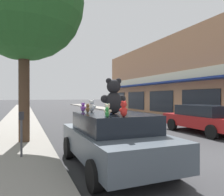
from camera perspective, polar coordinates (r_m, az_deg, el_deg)
The scene contains 15 objects.
ground_plane at distance 7.30m, azimuth 26.94°, elevation -14.38°, with size 260.00×260.00×0.00m, color #333335.
sidewalk_near at distance 4.98m, azimuth -25.71°, elevation -20.54°, with size 2.41×90.00×0.16m.
plush_art_car at distance 5.85m, azimuth 0.47°, elevation -10.46°, with size 2.12×4.07×1.41m.
teddy_bear_giant at distance 5.64m, azimuth 0.42°, elevation 0.38°, with size 0.69×0.45×0.93m.
teddy_bear_white at distance 6.47m, azimuth -5.35°, elevation -2.03°, with size 0.27×0.21×0.36m.
teddy_bear_purple at distance 6.54m, azimuth -7.58°, elevation -2.40°, with size 0.18×0.19×0.27m.
teddy_bear_teal at distance 5.46m, azimuth -1.34°, elevation -2.90°, with size 0.15×0.21×0.28m.
teddy_bear_brown at distance 6.18m, azimuth -6.37°, elevation -2.65°, with size 0.17×0.16×0.25m.
teddy_bear_green at distance 4.74m, azimuth -1.29°, elevation -3.74°, with size 0.13×0.16×0.22m.
teddy_bear_cream at distance 4.90m, azimuth -1.21°, elevation -3.19°, with size 0.18×0.21×0.29m.
teddy_bear_blue at distance 6.15m, azimuth -0.61°, elevation -2.11°, with size 0.28×0.20×0.37m.
teddy_bear_red at distance 4.85m, azimuth 3.07°, elevation -2.88°, with size 0.26×0.21×0.35m.
parked_car_far_center at distance 12.08m, azimuth 22.84°, elevation -4.87°, with size 2.00×4.43×1.42m.
street_tree at distance 9.58m, azimuth -22.04°, elevation 22.48°, with size 4.51×4.51×7.58m.
parking_meter at distance 6.68m, azimuth -22.59°, elevation -7.27°, with size 0.14×0.10×1.27m.
Camera 1 is at (-5.32, -4.64, 1.85)m, focal length 35.00 mm.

